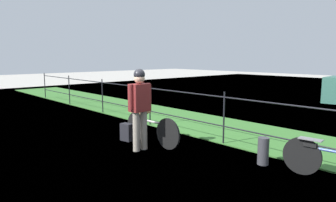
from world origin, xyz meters
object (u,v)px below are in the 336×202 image
object	(u,v)px
backpack_on_paving	(127,132)
bicycle_parked	(333,161)
mooring_bollard	(263,151)
cyclist_person	(140,102)
bicycle_main	(151,129)
terrier_dog	(141,98)
wooden_crate	(140,107)

from	to	relation	value
backpack_on_paving	bicycle_parked	xyz separation A→B (m)	(4.11, 0.99, 0.13)
mooring_bollard	cyclist_person	bearing A→B (deg)	-152.98
bicycle_main	terrier_dog	xyz separation A→B (m)	(-0.35, -0.01, 0.64)
bicycle_main	backpack_on_paving	world-z (taller)	bicycle_main
terrier_dog	mooring_bollard	xyz separation A→B (m)	(2.71, 0.68, -0.75)
terrier_dog	backpack_on_paving	distance (m)	0.86
terrier_dog	bicycle_parked	distance (m)	3.98
bicycle_main	terrier_dog	world-z (taller)	terrier_dog
bicycle_main	backpack_on_paving	bearing A→B (deg)	-159.35
terrier_dog	mooring_bollard	distance (m)	2.89
cyclist_person	bicycle_parked	distance (m)	3.59
bicycle_parked	wooden_crate	bearing A→B (deg)	-168.65
bicycle_main	cyclist_person	size ratio (longest dim) A/B	1.00
wooden_crate	backpack_on_paving	size ratio (longest dim) A/B	0.99
cyclist_person	mooring_bollard	world-z (taller)	cyclist_person
bicycle_main	cyclist_person	world-z (taller)	cyclist_person
terrier_dog	cyclist_person	bearing A→B (deg)	-38.84
wooden_crate	mooring_bollard	xyz separation A→B (m)	(2.74, 0.68, -0.54)
wooden_crate	backpack_on_paving	distance (m)	0.67
bicycle_main	wooden_crate	distance (m)	0.58
terrier_dog	wooden_crate	bearing A→B (deg)	-177.90
backpack_on_paving	mooring_bollard	bearing A→B (deg)	-174.29
terrier_dog	mooring_bollard	world-z (taller)	terrier_dog
bicycle_main	terrier_dog	size ratio (longest dim) A/B	5.32
wooden_crate	terrier_dog	xyz separation A→B (m)	(0.02, 0.00, 0.20)
wooden_crate	mooring_bollard	world-z (taller)	wooden_crate
bicycle_main	cyclist_person	bearing A→B (deg)	-67.38
mooring_bollard	wooden_crate	bearing A→B (deg)	-166.04
wooden_crate	terrier_dog	world-z (taller)	terrier_dog
terrier_dog	bicycle_main	bearing A→B (deg)	2.10
terrier_dog	backpack_on_paving	xyz separation A→B (m)	(-0.25, -0.22, -0.79)
terrier_dog	backpack_on_paving	bearing A→B (deg)	-139.84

